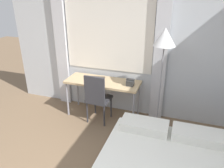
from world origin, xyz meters
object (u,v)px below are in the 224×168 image
telephone (130,82)px  book (97,79)px  standing_lamp (164,46)px  desk (103,84)px  desk_chair (97,96)px

telephone → book: (-0.67, 0.07, -0.04)m
standing_lamp → book: bearing=172.0°
desk → standing_lamp: size_ratio=0.78×
desk → desk_chair: desk_chair is taller
desk → telephone: telephone is taller
desk_chair → telephone: 0.64m
desk → standing_lamp: bearing=-6.8°
desk → standing_lamp: (1.07, -0.13, 0.84)m
desk_chair → book: desk_chair is taller
desk → desk_chair: 0.29m
desk → telephone: 0.55m
book → telephone: bearing=-5.7°
desk_chair → book: 0.39m
desk_chair → telephone: (0.54, 0.23, 0.26)m
standing_lamp → telephone: bearing=169.1°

